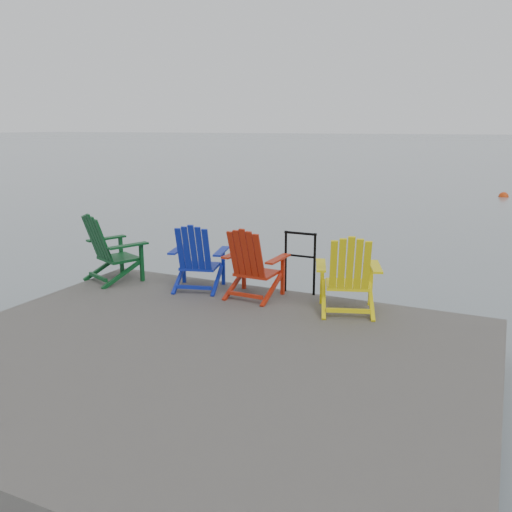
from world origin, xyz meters
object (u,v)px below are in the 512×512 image
at_px(handrail, 300,257).
at_px(buoy_b, 503,197).
at_px(chair_blue, 197,257).
at_px(chair_red, 253,263).
at_px(chair_green, 110,248).
at_px(chair_yellow, 348,274).

height_order(handrail, buoy_b, handrail).
xyz_separation_m(chair_blue, chair_red, (0.90, -0.01, 0.01)).
height_order(handrail, chair_green, chair_green).
height_order(handrail, chair_yellow, chair_yellow).
bearing_deg(chair_yellow, chair_green, 162.59).
height_order(chair_green, buoy_b, chair_green).
bearing_deg(chair_red, chair_yellow, -0.03).
xyz_separation_m(chair_blue, buoy_b, (3.86, 17.97, -1.00)).
xyz_separation_m(chair_green, chair_yellow, (3.74, 0.11, -0.01)).
distance_m(handrail, chair_yellow, 1.01).
bearing_deg(buoy_b, chair_yellow, -95.02).
distance_m(chair_blue, buoy_b, 18.41).
distance_m(chair_green, chair_red, 2.36).
bearing_deg(chair_blue, chair_yellow, -16.71).
xyz_separation_m(handrail, buoy_b, (2.44, 17.50, -1.04)).
relative_size(handrail, chair_blue, 0.91).
bearing_deg(handrail, chair_yellow, -31.71).
height_order(chair_green, chair_blue, chair_green).
xyz_separation_m(chair_blue, chair_yellow, (2.28, -0.05, 0.02)).
xyz_separation_m(chair_yellow, buoy_b, (1.58, 18.03, -1.02)).
bearing_deg(buoy_b, handrail, -97.95).
bearing_deg(chair_yellow, chair_red, 158.91).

